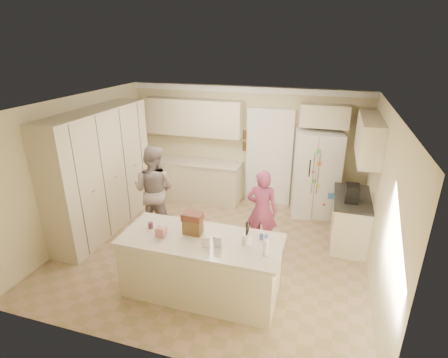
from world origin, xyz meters
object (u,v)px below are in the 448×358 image
(dollhouse_body, at_px, (193,226))
(coffee_maker, at_px, (352,193))
(utensil_crock, at_px, (247,239))
(teen_girl, at_px, (262,211))
(tissue_box, at_px, (161,231))
(island_base, at_px, (201,267))
(refrigerator, at_px, (316,174))
(teen_boy, at_px, (154,190))

(dollhouse_body, bearing_deg, coffee_maker, 39.29)
(utensil_crock, xyz_separation_m, dollhouse_body, (-0.80, 0.05, 0.04))
(teen_girl, bearing_deg, tissue_box, 51.48)
(island_base, relative_size, dollhouse_body, 8.46)
(refrigerator, bearing_deg, coffee_maker, -71.62)
(coffee_maker, bearing_deg, dollhouse_body, -140.71)
(refrigerator, bearing_deg, utensil_crock, -113.91)
(refrigerator, relative_size, tissue_box, 12.86)
(tissue_box, relative_size, teen_girl, 0.09)
(dollhouse_body, xyz_separation_m, teen_boy, (-1.33, 1.34, -0.17))
(island_base, relative_size, teen_girl, 1.47)
(utensil_crock, height_order, teen_girl, teen_girl)
(island_base, xyz_separation_m, teen_boy, (-1.48, 1.44, 0.43))
(refrigerator, xyz_separation_m, dollhouse_body, (-1.55, -3.00, 0.14))
(teen_boy, bearing_deg, utensil_crock, 147.50)
(island_base, bearing_deg, dollhouse_body, 146.31)
(utensil_crock, relative_size, teen_girl, 0.10)
(island_base, distance_m, teen_girl, 1.58)
(utensil_crock, xyz_separation_m, tissue_box, (-1.20, -0.15, -0.00))
(tissue_box, height_order, teen_boy, teen_boy)
(tissue_box, bearing_deg, refrigerator, 58.65)
(tissue_box, distance_m, dollhouse_body, 0.45)
(island_base, distance_m, teen_boy, 2.11)
(utensil_crock, bearing_deg, teen_boy, 146.84)
(refrigerator, height_order, teen_boy, refrigerator)
(utensil_crock, distance_m, teen_girl, 1.40)
(refrigerator, bearing_deg, island_base, -124.40)
(island_base, distance_m, utensil_crock, 0.86)
(tissue_box, bearing_deg, island_base, 10.30)
(coffee_maker, height_order, dollhouse_body, coffee_maker)
(utensil_crock, relative_size, tissue_box, 1.07)
(island_base, relative_size, tissue_box, 15.71)
(refrigerator, relative_size, coffee_maker, 6.00)
(island_base, bearing_deg, coffee_maker, 42.83)
(island_base, height_order, dollhouse_body, dollhouse_body)
(coffee_maker, xyz_separation_m, teen_girl, (-1.46, -0.47, -0.32))
(coffee_maker, relative_size, dollhouse_body, 1.15)
(coffee_maker, relative_size, utensil_crock, 2.00)
(coffee_maker, height_order, utensil_crock, coffee_maker)
(tissue_box, distance_m, teen_boy, 1.80)
(coffee_maker, distance_m, tissue_box, 3.28)
(tissue_box, xyz_separation_m, teen_boy, (-0.93, 1.54, -0.13))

